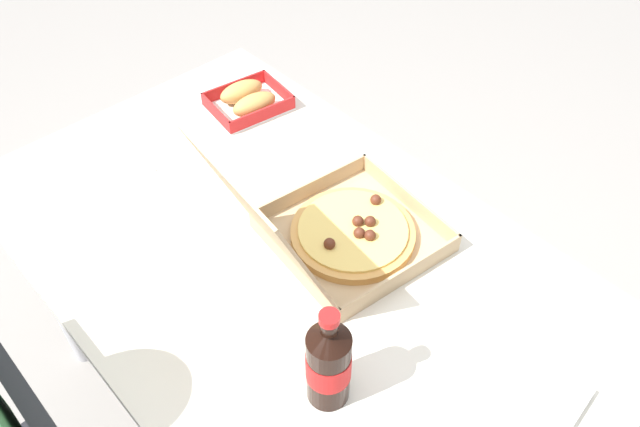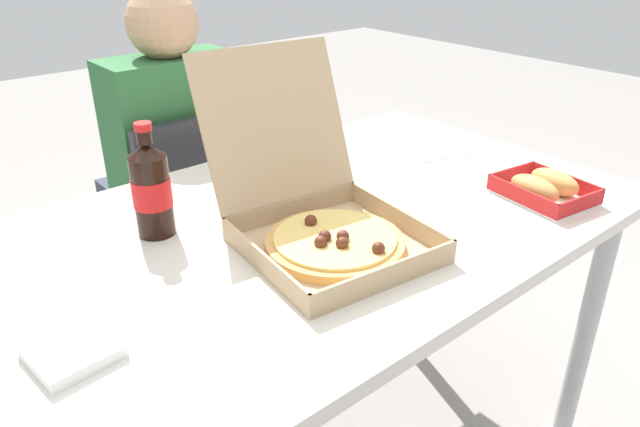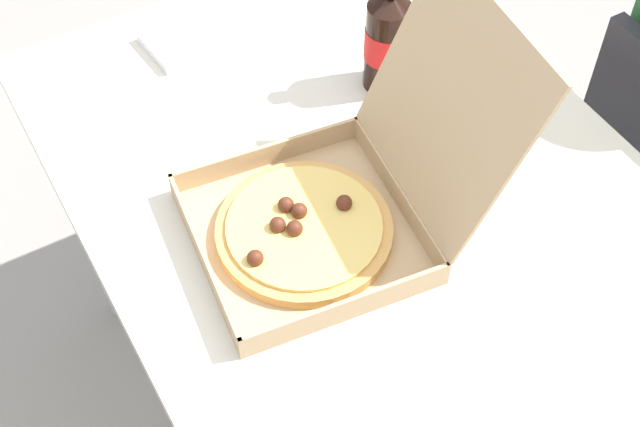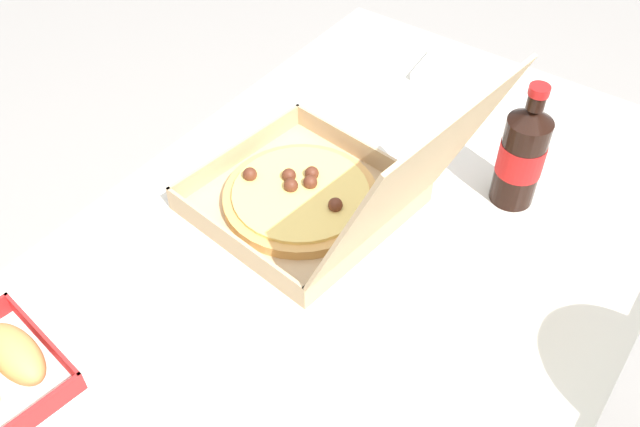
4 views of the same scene
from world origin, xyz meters
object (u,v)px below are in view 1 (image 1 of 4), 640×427
cola_bottle (328,363)px  napkin_pile (548,395)px  bread_side_box (248,100)px  pizza_box_open (338,231)px  paper_menu (113,153)px

cola_bottle → napkin_pile: bearing=-134.5°
bread_side_box → pizza_box_open: bearing=162.0°
paper_menu → cola_bottle: bearing=-167.0°
bread_side_box → cola_bottle: (-0.72, 0.40, 0.07)m
cola_bottle → paper_menu: 0.80m
pizza_box_open → napkin_pile: (-0.48, -0.02, -0.04)m
pizza_box_open → paper_menu: pizza_box_open is taller
bread_side_box → cola_bottle: size_ratio=0.93×
cola_bottle → napkin_pile: 0.38m
pizza_box_open → bread_side_box: (0.50, -0.16, -0.02)m
bread_side_box → paper_menu: size_ratio=0.99×
cola_bottle → paper_menu: size_ratio=1.07×
pizza_box_open → paper_menu: 0.60m
bread_side_box → napkin_pile: (-0.98, 0.14, -0.02)m
napkin_pile → cola_bottle: bearing=45.5°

